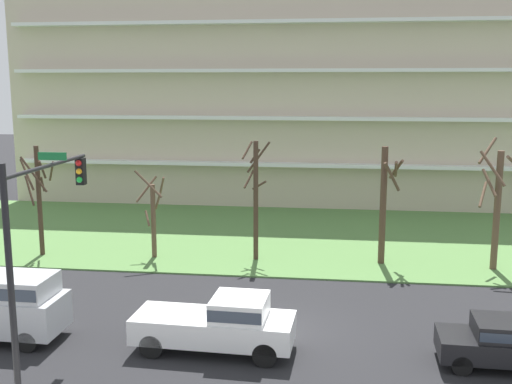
{
  "coord_description": "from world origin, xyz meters",
  "views": [
    {
      "loc": [
        2.11,
        -21.17,
        8.96
      ],
      "look_at": [
        -1.43,
        6.0,
        4.06
      ],
      "focal_mm": 43.04,
      "sensor_mm": 36.0,
      "label": 1
    }
  ],
  "objects_px": {
    "tree_far_right": "(496,203)",
    "sedan_black_near_left": "(509,341)",
    "tree_center": "(256,195)",
    "pickup_white_center_left": "(221,323)",
    "tree_far_left": "(39,196)",
    "tree_right": "(385,202)",
    "traffic_signal_mast": "(38,232)",
    "tree_left": "(153,214)"
  },
  "relations": [
    {
      "from": "tree_far_right",
      "to": "sedan_black_near_left",
      "type": "xyz_separation_m",
      "value": [
        -2.01,
        -10.58,
        -2.48
      ]
    },
    {
      "from": "tree_center",
      "to": "pickup_white_center_left",
      "type": "bearing_deg",
      "value": -88.75
    },
    {
      "from": "tree_far_left",
      "to": "tree_far_right",
      "type": "distance_m",
      "value": 22.72
    },
    {
      "from": "tree_far_left",
      "to": "tree_center",
      "type": "xyz_separation_m",
      "value": [
        11.17,
        0.73,
        0.15
      ]
    },
    {
      "from": "tree_right",
      "to": "traffic_signal_mast",
      "type": "xyz_separation_m",
      "value": [
        -10.91,
        -13.84,
        1.5
      ]
    },
    {
      "from": "tree_far_left",
      "to": "tree_center",
      "type": "distance_m",
      "value": 11.19
    },
    {
      "from": "tree_left",
      "to": "tree_right",
      "type": "relative_size",
      "value": 0.79
    },
    {
      "from": "tree_left",
      "to": "tree_far_right",
      "type": "bearing_deg",
      "value": 0.27
    },
    {
      "from": "tree_far_left",
      "to": "pickup_white_center_left",
      "type": "xyz_separation_m",
      "value": [
        11.4,
        -10.14,
        -2.21
      ]
    },
    {
      "from": "tree_center",
      "to": "tree_right",
      "type": "relative_size",
      "value": 1.03
    },
    {
      "from": "tree_center",
      "to": "tree_right",
      "type": "bearing_deg",
      "value": 0.38
    },
    {
      "from": "tree_far_left",
      "to": "sedan_black_near_left",
      "type": "height_order",
      "value": "tree_far_left"
    },
    {
      "from": "traffic_signal_mast",
      "to": "tree_right",
      "type": "bearing_deg",
      "value": 51.75
    },
    {
      "from": "tree_left",
      "to": "sedan_black_near_left",
      "type": "height_order",
      "value": "tree_left"
    },
    {
      "from": "tree_right",
      "to": "sedan_black_near_left",
      "type": "bearing_deg",
      "value": -73.86
    },
    {
      "from": "tree_center",
      "to": "tree_far_right",
      "type": "relative_size",
      "value": 0.96
    },
    {
      "from": "tree_far_left",
      "to": "tree_far_right",
      "type": "relative_size",
      "value": 0.91
    },
    {
      "from": "tree_far_left",
      "to": "tree_left",
      "type": "bearing_deg",
      "value": 3.59
    },
    {
      "from": "tree_far_right",
      "to": "sedan_black_near_left",
      "type": "distance_m",
      "value": 11.06
    },
    {
      "from": "tree_center",
      "to": "sedan_black_near_left",
      "type": "bearing_deg",
      "value": -48.71
    },
    {
      "from": "tree_right",
      "to": "traffic_signal_mast",
      "type": "height_order",
      "value": "traffic_signal_mast"
    },
    {
      "from": "tree_left",
      "to": "traffic_signal_mast",
      "type": "height_order",
      "value": "traffic_signal_mast"
    },
    {
      "from": "traffic_signal_mast",
      "to": "tree_far_left",
      "type": "bearing_deg",
      "value": 116.95
    },
    {
      "from": "sedan_black_near_left",
      "to": "tree_left",
      "type": "bearing_deg",
      "value": 146.47
    },
    {
      "from": "sedan_black_near_left",
      "to": "tree_right",
      "type": "bearing_deg",
      "value": 108.01
    },
    {
      "from": "traffic_signal_mast",
      "to": "tree_center",
      "type": "bearing_deg",
      "value": 71.85
    },
    {
      "from": "tree_left",
      "to": "sedan_black_near_left",
      "type": "relative_size",
      "value": 1.05
    },
    {
      "from": "tree_left",
      "to": "tree_far_right",
      "type": "distance_m",
      "value": 16.82
    },
    {
      "from": "tree_left",
      "to": "traffic_signal_mast",
      "type": "relative_size",
      "value": 0.68
    },
    {
      "from": "traffic_signal_mast",
      "to": "tree_left",
      "type": "bearing_deg",
      "value": 93.04
    },
    {
      "from": "tree_left",
      "to": "traffic_signal_mast",
      "type": "xyz_separation_m",
      "value": [
        0.71,
        -13.44,
        2.37
      ]
    },
    {
      "from": "tree_left",
      "to": "pickup_white_center_left",
      "type": "bearing_deg",
      "value": -62.5
    },
    {
      "from": "sedan_black_near_left",
      "to": "pickup_white_center_left",
      "type": "relative_size",
      "value": 0.81
    },
    {
      "from": "tree_right",
      "to": "pickup_white_center_left",
      "type": "distance_m",
      "value": 12.72
    },
    {
      "from": "tree_far_left",
      "to": "tree_far_right",
      "type": "height_order",
      "value": "tree_far_right"
    },
    {
      "from": "tree_center",
      "to": "sedan_black_near_left",
      "type": "height_order",
      "value": "tree_center"
    },
    {
      "from": "tree_left",
      "to": "tree_far_right",
      "type": "xyz_separation_m",
      "value": [
        16.79,
        0.08,
        1.01
      ]
    },
    {
      "from": "tree_right",
      "to": "sedan_black_near_left",
      "type": "distance_m",
      "value": 11.59
    },
    {
      "from": "tree_far_right",
      "to": "sedan_black_near_left",
      "type": "height_order",
      "value": "tree_far_right"
    },
    {
      "from": "sedan_black_near_left",
      "to": "tree_center",
      "type": "bearing_deg",
      "value": 133.17
    },
    {
      "from": "tree_left",
      "to": "tree_center",
      "type": "bearing_deg",
      "value": 3.9
    },
    {
      "from": "pickup_white_center_left",
      "to": "tree_right",
      "type": "bearing_deg",
      "value": 63.11
    }
  ]
}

